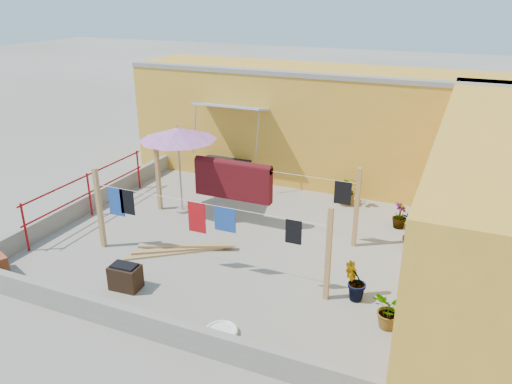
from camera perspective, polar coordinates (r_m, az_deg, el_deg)
ground at (r=11.23m, az=-2.42°, el=-5.50°), size 80.00×80.00×0.00m
wall_back at (r=14.63m, az=7.33°, el=7.69°), size 11.00×3.27×3.21m
wall_right at (r=9.67m, az=26.42°, el=-2.19°), size 2.40×9.00×3.20m
parapet_front at (r=8.53m, az=-13.24°, el=-14.29°), size 8.30×0.16×0.44m
parapet_left at (r=13.28m, az=-18.51°, el=-1.14°), size 0.16×7.30×0.44m
red_railing at (r=12.82m, az=-18.58°, el=0.43°), size 0.05×4.20×1.10m
clothesline_rig at (r=11.39m, az=-2.83°, el=0.73°), size 5.09×2.35×1.80m
patio_umbrella at (r=12.10m, az=-8.93°, el=6.53°), size 2.23×2.23×2.24m
outdoor_table at (r=14.39m, az=-3.45°, el=3.38°), size 1.49×0.89×0.66m
lumber_pile at (r=10.83m, az=-8.59°, el=-6.47°), size 2.01×1.42×0.14m
brazier at (r=9.72m, az=-14.70°, el=-9.35°), size 0.58×0.41×0.50m
white_basin at (r=8.43m, az=-3.98°, el=-15.63°), size 0.54×0.54×0.09m
water_jug_a at (r=10.88m, az=17.18°, el=-6.62°), size 0.22×0.22×0.34m
water_jug_b at (r=12.33m, az=17.49°, el=-3.25°), size 0.20×0.20×0.31m
green_hose at (r=12.87m, az=18.35°, el=-2.79°), size 0.47×0.47×0.07m
plant_back_a at (r=13.12m, az=10.46°, el=0.21°), size 0.90×0.86×0.79m
plant_back_b at (r=12.14m, az=16.10°, el=-2.62°), size 0.41×0.41×0.61m
plant_right_a at (r=11.25m, az=17.24°, el=-4.11°), size 0.53×0.48×0.84m
plant_right_b at (r=9.18m, az=11.23°, el=-10.05°), size 0.53×0.52×0.76m
plant_right_c at (r=8.66m, az=15.14°, el=-13.01°), size 0.77×0.78×0.66m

